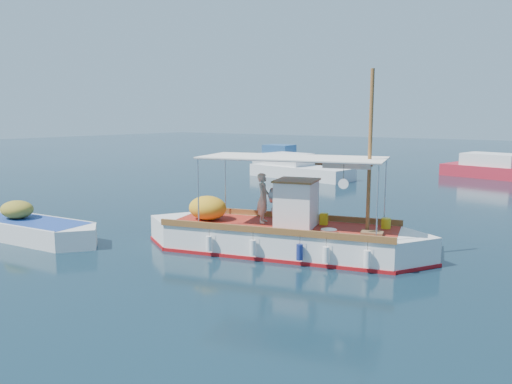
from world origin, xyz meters
The scene contains 6 objects.
ground centered at (0.00, 0.00, 0.00)m, with size 160.00×160.00×0.00m, color black.
fishing_caique centered at (-0.66, 0.60, 0.49)m, with size 8.82×4.11×5.57m.
dinghy centered at (-8.35, -2.87, 0.30)m, with size 5.87×2.09×1.44m.
bg_boat_nw centered at (-9.45, 16.77, 0.49)m, with size 7.31×3.29×1.80m.
bg_boat_n centered at (2.00, 24.28, 0.49)m, with size 8.87×4.56×1.80m.
bg_boat_far_w centered at (-15.36, 24.80, 0.49)m, with size 5.89×2.38×1.80m.
Camera 1 is at (7.23, -11.93, 4.12)m, focal length 35.00 mm.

